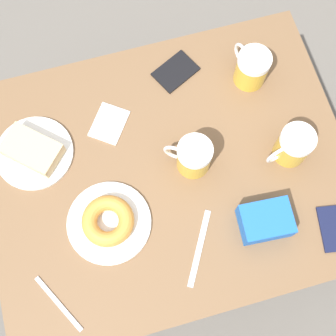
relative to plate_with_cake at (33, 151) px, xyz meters
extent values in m
plane|color=#666059|center=(0.15, 0.36, -0.80)|extent=(8.00, 8.00, 0.00)
cube|color=brown|center=(0.15, 0.36, -0.03)|extent=(0.82, 1.04, 0.03)
cylinder|color=black|center=(-0.22, -0.12, -0.42)|extent=(0.04, 0.04, 0.75)
cylinder|color=black|center=(-0.22, 0.84, -0.42)|extent=(0.04, 0.04, 0.75)
cylinder|color=black|center=(0.52, 0.84, -0.42)|extent=(0.04, 0.04, 0.75)
cylinder|color=#514C47|center=(0.07, 0.97, -0.58)|extent=(0.03, 0.03, 0.43)
cylinder|color=#514C47|center=(0.42, 0.92, -0.58)|extent=(0.03, 0.03, 0.43)
cylinder|color=white|center=(0.00, 0.00, -0.01)|extent=(0.22, 0.22, 0.01)
cube|color=#D1B27F|center=(0.00, 0.00, 0.01)|extent=(0.18, 0.18, 0.04)
cylinder|color=white|center=(0.26, 0.16, -0.01)|extent=(0.23, 0.23, 0.01)
torus|color=#D18938|center=(0.26, 0.16, 0.01)|extent=(0.14, 0.14, 0.04)
cylinder|color=gold|center=(0.19, 0.71, 0.03)|extent=(0.09, 0.09, 0.09)
cylinder|color=white|center=(0.19, 0.71, 0.09)|extent=(0.10, 0.10, 0.02)
torus|color=silver|center=(0.21, 0.66, 0.04)|extent=(0.03, 0.08, 0.08)
cylinder|color=gold|center=(-0.06, 0.67, 0.03)|extent=(0.09, 0.09, 0.09)
cylinder|color=white|center=(-0.06, 0.67, 0.09)|extent=(0.10, 0.10, 0.02)
torus|color=silver|center=(-0.12, 0.66, 0.04)|extent=(0.08, 0.03, 0.08)
cylinder|color=gold|center=(0.16, 0.43, 0.03)|extent=(0.09, 0.09, 0.09)
cylinder|color=white|center=(0.16, 0.43, 0.09)|extent=(0.10, 0.10, 0.02)
torus|color=silver|center=(0.13, 0.39, 0.04)|extent=(0.05, 0.07, 0.08)
cube|color=white|center=(-0.03, 0.23, -0.02)|extent=(0.14, 0.14, 0.00)
cube|color=silver|center=(0.43, -0.02, -0.02)|extent=(0.17, 0.10, 0.00)
cube|color=silver|center=(0.39, 0.38, -0.02)|extent=(0.19, 0.12, 0.00)
cube|color=#141938|center=(0.44, 0.75, -0.02)|extent=(0.14, 0.11, 0.01)
cube|color=black|center=(-0.14, 0.46, -0.02)|extent=(0.13, 0.15, 0.01)
cube|color=blue|center=(0.37, 0.57, 0.01)|extent=(0.11, 0.14, 0.07)
camera|label=1|loc=(0.54, 0.25, 1.25)|focal=50.00mm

